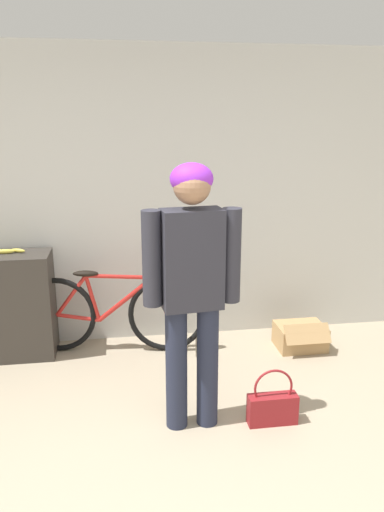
% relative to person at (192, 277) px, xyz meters
% --- Properties ---
extents(wall_back, '(8.00, 0.07, 2.60)m').
position_rel_person_xyz_m(wall_back, '(-0.13, 1.49, 0.26)').
color(wall_back, silver).
rests_on(wall_back, ground_plane).
extents(person, '(0.61, 0.25, 1.74)m').
position_rel_person_xyz_m(person, '(0.00, 0.00, 0.00)').
color(person, '#23283D').
rests_on(person, ground_plane).
extents(bicycle, '(1.62, 0.46, 0.75)m').
position_rel_person_xyz_m(bicycle, '(-0.53, 1.19, -0.68)').
color(bicycle, black).
rests_on(bicycle, ground_plane).
extents(banana, '(0.34, 0.09, 0.04)m').
position_rel_person_xyz_m(banana, '(-1.38, 1.27, -0.12)').
color(banana, '#EAD64C').
rests_on(banana, side_shelf).
extents(handbag, '(0.33, 0.11, 0.40)m').
position_rel_person_xyz_m(handbag, '(0.53, -0.08, -0.91)').
color(handbag, maroon).
rests_on(handbag, ground_plane).
extents(cardboard_box, '(0.42, 0.39, 0.27)m').
position_rel_person_xyz_m(cardboard_box, '(1.13, 1.01, -0.93)').
color(cardboard_box, tan).
rests_on(cardboard_box, ground_plane).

